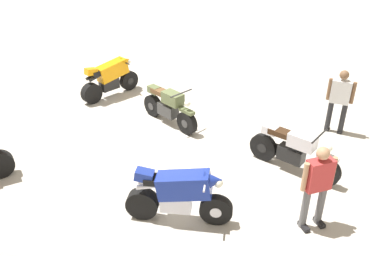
# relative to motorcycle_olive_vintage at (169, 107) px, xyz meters

# --- Properties ---
(ground_plane) EXTENTS (40.00, 40.00, 0.00)m
(ground_plane) POSITION_rel_motorcycle_olive_vintage_xyz_m (0.37, 0.59, -0.49)
(ground_plane) COLOR #B7B2A8
(motorcycle_olive_vintage) EXTENTS (1.74, 1.17, 1.07)m
(motorcycle_olive_vintage) POSITION_rel_motorcycle_olive_vintage_xyz_m (0.00, 0.00, 0.00)
(motorcycle_olive_vintage) COLOR black
(motorcycle_olive_vintage) RESTS_ON ground
(motorcycle_silver_cruiser) EXTENTS (1.94, 1.04, 1.09)m
(motorcycle_silver_cruiser) POSITION_rel_motorcycle_olive_vintage_xyz_m (-3.19, 1.37, 0.03)
(motorcycle_silver_cruiser) COLOR black
(motorcycle_silver_cruiser) RESTS_ON ground
(motorcycle_orange_sportbike) EXTENTS (1.15, 1.78, 1.14)m
(motorcycle_orange_sportbike) POSITION_rel_motorcycle_olive_vintage_xyz_m (2.21, -1.26, 0.11)
(motorcycle_orange_sportbike) COLOR black
(motorcycle_orange_sportbike) RESTS_ON ground
(motorcycle_blue_sportbike) EXTENTS (1.96, 0.70, 1.14)m
(motorcycle_blue_sportbike) POSITION_rel_motorcycle_olive_vintage_xyz_m (-1.26, 3.45, 0.11)
(motorcycle_blue_sportbike) COLOR black
(motorcycle_blue_sportbike) RESTS_ON ground
(person_in_red_shirt) EXTENTS (0.59, 0.49, 1.65)m
(person_in_red_shirt) POSITION_rel_motorcycle_olive_vintage_xyz_m (-3.59, 2.98, 0.45)
(person_in_red_shirt) COLOR #59595B
(person_in_red_shirt) RESTS_ON ground
(person_in_white_shirt) EXTENTS (0.65, 0.38, 1.66)m
(person_in_white_shirt) POSITION_rel_motorcycle_olive_vintage_xyz_m (-4.19, -0.64, 0.46)
(person_in_white_shirt) COLOR #262628
(person_in_white_shirt) RESTS_ON ground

